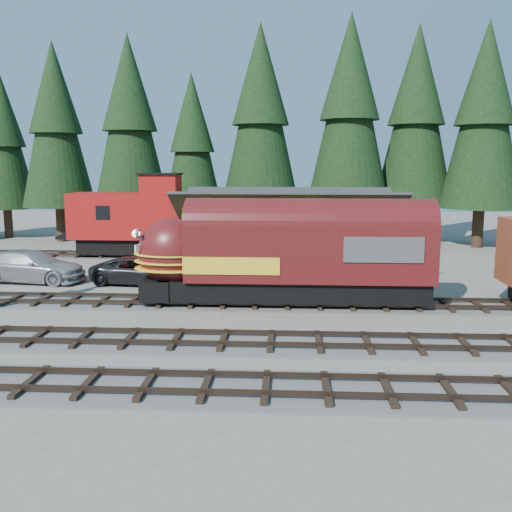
# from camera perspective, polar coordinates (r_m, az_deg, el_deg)

# --- Properties ---
(ground) EXTENTS (120.00, 120.00, 0.00)m
(ground) POSITION_cam_1_polar(r_m,az_deg,el_deg) (23.60, 3.11, -7.34)
(ground) COLOR #6B665B
(ground) RESTS_ON ground
(track_siding) EXTENTS (68.00, 3.20, 0.33)m
(track_siding) POSITION_cam_1_polar(r_m,az_deg,el_deg) (29.19, 23.25, -4.75)
(track_siding) COLOR #4C4947
(track_siding) RESTS_ON ground
(track_spur) EXTENTS (32.00, 3.20, 0.33)m
(track_spur) POSITION_cam_1_polar(r_m,az_deg,el_deg) (42.38, -10.42, -0.02)
(track_spur) COLOR #4C4947
(track_spur) RESTS_ON ground
(depot) EXTENTS (12.80, 7.00, 5.30)m
(depot) POSITION_cam_1_polar(r_m,az_deg,el_deg) (33.34, 3.23, 2.71)
(depot) COLOR gold
(depot) RESTS_ON ground
(conifer_backdrop) EXTENTS (80.33, 22.38, 16.36)m
(conifer_backdrop) POSITION_cam_1_polar(r_m,az_deg,el_deg) (47.57, 9.68, 13.02)
(conifer_backdrop) COLOR black
(conifer_backdrop) RESTS_ON ground
(locomotive) EXTENTS (14.18, 2.82, 3.86)m
(locomotive) POSITION_cam_1_polar(r_m,az_deg,el_deg) (27.00, 2.14, -0.24)
(locomotive) COLOR black
(locomotive) RESTS_ON ground
(caboose) EXTENTS (10.84, 3.14, 5.64)m
(caboose) POSITION_cam_1_polar(r_m,az_deg,el_deg) (42.08, -10.79, 3.63)
(caboose) COLOR black
(caboose) RESTS_ON ground
(pickup_truck_a) EXTENTS (5.78, 3.16, 1.54)m
(pickup_truck_a) POSITION_cam_1_polar(r_m,az_deg,el_deg) (32.84, -11.44, -1.43)
(pickup_truck_a) COLOR black
(pickup_truck_a) RESTS_ON ground
(pickup_truck_b) EXTENTS (6.47, 3.18, 1.81)m
(pickup_truck_b) POSITION_cam_1_polar(r_m,az_deg,el_deg) (35.17, -21.55, -0.97)
(pickup_truck_b) COLOR #A3A6AB
(pickup_truck_b) RESTS_ON ground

